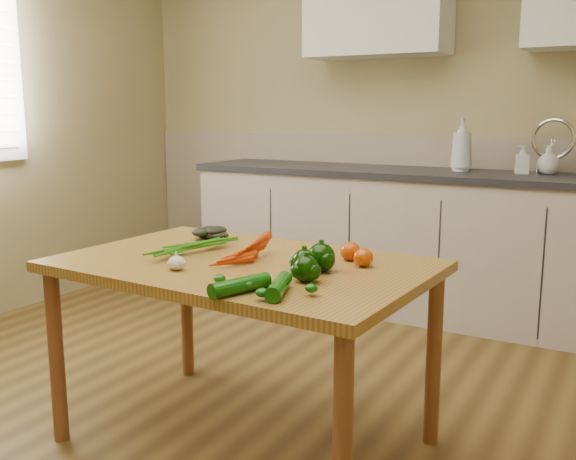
# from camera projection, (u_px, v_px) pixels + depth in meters

# --- Properties ---
(room) EXTENTS (4.04, 5.04, 2.64)m
(room) POSITION_uv_depth(u_px,v_px,m) (176.00, 115.00, 2.28)
(room) COLOR brown
(room) RESTS_ON ground
(counter_run) EXTENTS (2.84, 0.64, 1.14)m
(counter_run) POSITION_uv_depth(u_px,v_px,m) (411.00, 240.00, 4.05)
(counter_run) COLOR #B3A495
(counter_run) RESTS_ON ground
(table) EXTENTS (1.38, 0.93, 0.72)m
(table) POSITION_uv_depth(u_px,v_px,m) (243.00, 282.00, 2.38)
(table) COLOR #A67530
(table) RESTS_ON ground
(soap_bottle_a) EXTENTS (0.15, 0.15, 0.32)m
(soap_bottle_a) POSITION_uv_depth(u_px,v_px,m) (462.00, 145.00, 3.85)
(soap_bottle_a) COLOR silver
(soap_bottle_a) RESTS_ON counter_run
(soap_bottle_b) EXTENTS (0.09, 0.09, 0.16)m
(soap_bottle_b) POSITION_uv_depth(u_px,v_px,m) (522.00, 160.00, 3.71)
(soap_bottle_b) COLOR silver
(soap_bottle_b) RESTS_ON counter_run
(soap_bottle_c) EXTENTS (0.16, 0.16, 0.17)m
(soap_bottle_c) POSITION_uv_depth(u_px,v_px,m) (549.00, 160.00, 3.69)
(soap_bottle_c) COLOR silver
(soap_bottle_c) RESTS_ON counter_run
(carrot_bunch) EXTENTS (0.26, 0.20, 0.07)m
(carrot_bunch) POSITION_uv_depth(u_px,v_px,m) (229.00, 250.00, 2.40)
(carrot_bunch) COLOR #C63304
(carrot_bunch) RESTS_ON table
(leafy_greens) EXTENTS (0.19, 0.17, 0.10)m
(leafy_greens) POSITION_uv_depth(u_px,v_px,m) (212.00, 228.00, 2.76)
(leafy_greens) COLOR black
(leafy_greens) RESTS_ON table
(garlic_bulb) EXTENTS (0.06, 0.06, 0.05)m
(garlic_bulb) POSITION_uv_depth(u_px,v_px,m) (176.00, 263.00, 2.22)
(garlic_bulb) COLOR silver
(garlic_bulb) RESTS_ON table
(pepper_a) EXTENTS (0.08, 0.08, 0.08)m
(pepper_a) POSITION_uv_depth(u_px,v_px,m) (304.00, 262.00, 2.17)
(pepper_a) COLOR black
(pepper_a) RESTS_ON table
(pepper_b) EXTENTS (0.10, 0.10, 0.10)m
(pepper_b) POSITION_uv_depth(u_px,v_px,m) (321.00, 258.00, 2.20)
(pepper_b) COLOR black
(pepper_b) RESTS_ON table
(pepper_c) EXTENTS (0.09, 0.09, 0.09)m
(pepper_c) POSITION_uv_depth(u_px,v_px,m) (306.00, 269.00, 2.07)
(pepper_c) COLOR black
(pepper_c) RESTS_ON table
(tomato_a) EXTENTS (0.07, 0.07, 0.07)m
(tomato_a) POSITION_uv_depth(u_px,v_px,m) (318.00, 254.00, 2.32)
(tomato_a) COLOR maroon
(tomato_a) RESTS_ON table
(tomato_b) EXTENTS (0.08, 0.08, 0.07)m
(tomato_b) POSITION_uv_depth(u_px,v_px,m) (350.00, 251.00, 2.36)
(tomato_b) COLOR #C54204
(tomato_b) RESTS_ON table
(tomato_c) EXTENTS (0.07, 0.07, 0.07)m
(tomato_c) POSITION_uv_depth(u_px,v_px,m) (363.00, 258.00, 2.27)
(tomato_c) COLOR #C54204
(tomato_c) RESTS_ON table
(zucchini_a) EXTENTS (0.11, 0.20, 0.05)m
(zucchini_a) POSITION_uv_depth(u_px,v_px,m) (279.00, 287.00, 1.93)
(zucchini_a) COLOR #0B4407
(zucchini_a) RESTS_ON table
(zucchini_b) EXTENTS (0.12, 0.22, 0.05)m
(zucchini_b) POSITION_uv_depth(u_px,v_px,m) (240.00, 285.00, 1.94)
(zucchini_b) COLOR #0B4407
(zucchini_b) RESTS_ON table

